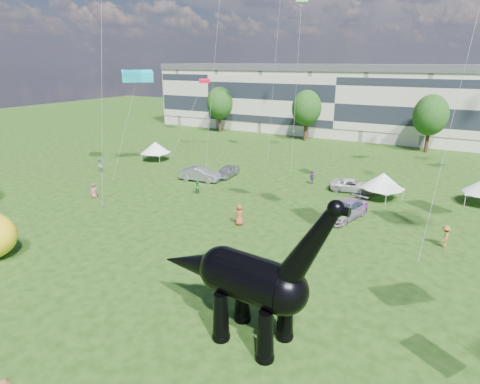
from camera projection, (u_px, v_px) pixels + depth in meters
The scene contains 13 objects.
ground at pixel (177, 315), 22.71m from camera, with size 220.00×220.00×0.00m, color #16330C.
terrace_row at pixel (343, 103), 75.99m from camera, with size 78.00×11.00×12.00m, color beige.
tree_far_left at pixel (220, 100), 78.60m from camera, with size 5.20×5.20×9.44m.
tree_mid_left at pixel (307, 105), 70.28m from camera, with size 5.20×5.20×9.44m.
tree_mid_right at pixel (431, 112), 61.03m from camera, with size 5.20×5.20×9.44m.
dinosaur_sculpture at pixel (246, 279), 20.05m from camera, with size 10.72×3.21×8.73m.
car_silver at pixel (227, 171), 49.45m from camera, with size 1.69×4.20×1.43m, color #B1B1B6.
car_grey at pixel (200, 174), 47.83m from camera, with size 1.73×4.96×1.63m, color gray.
car_white at pixel (352, 185), 44.01m from camera, with size 2.21×4.80×1.33m, color silver.
car_dark at pixel (345, 210), 36.46m from camera, with size 2.28×5.62×1.63m, color #595960.
gazebo_near at pixel (383, 181), 41.07m from camera, with size 5.37×5.37×2.84m.
gazebo_left at pixel (155, 148), 57.05m from camera, with size 4.53×4.53×2.76m.
visitors at pixel (270, 217), 34.56m from camera, with size 50.47×40.64×1.87m.
Camera 1 is at (12.59, -15.19, 13.72)m, focal length 30.00 mm.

